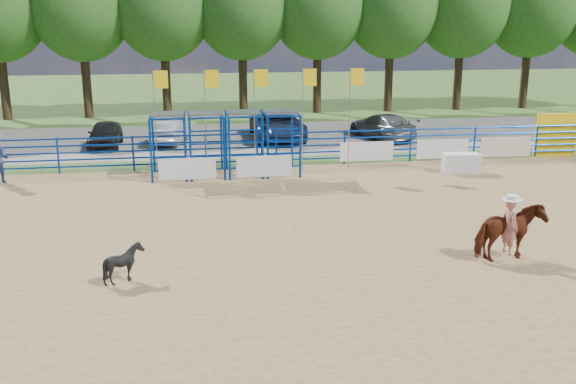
{
  "coord_description": "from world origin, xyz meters",
  "views": [
    {
      "loc": [
        -3.7,
        -16.76,
        6.16
      ],
      "look_at": [
        -0.91,
        1.0,
        1.3
      ],
      "focal_mm": 40.0,
      "sensor_mm": 36.0,
      "label": 1
    }
  ],
  "objects_px": {
    "announcer_table": "(461,163)",
    "calf": "(124,263)",
    "car_d": "(382,126)",
    "car_a": "(105,134)",
    "horse_and_rider": "(510,228)",
    "car_b": "(171,131)",
    "car_c": "(277,125)"
  },
  "relations": [
    {
      "from": "car_b",
      "to": "car_d",
      "type": "relative_size",
      "value": 0.82
    },
    {
      "from": "car_c",
      "to": "car_b",
      "type": "bearing_deg",
      "value": -176.84
    },
    {
      "from": "car_b",
      "to": "car_c",
      "type": "bearing_deg",
      "value": -163.58
    },
    {
      "from": "calf",
      "to": "car_d",
      "type": "distance_m",
      "value": 21.3
    },
    {
      "from": "calf",
      "to": "car_d",
      "type": "xyz_separation_m",
      "value": [
        11.84,
        17.71,
        0.18
      ]
    },
    {
      "from": "car_a",
      "to": "car_d",
      "type": "xyz_separation_m",
      "value": [
        14.28,
        0.1,
        0.03
      ]
    },
    {
      "from": "car_b",
      "to": "car_c",
      "type": "relative_size",
      "value": 0.67
    },
    {
      "from": "car_b",
      "to": "car_a",
      "type": "bearing_deg",
      "value": 21.68
    },
    {
      "from": "car_a",
      "to": "announcer_table",
      "type": "bearing_deg",
      "value": -27.4
    },
    {
      "from": "car_a",
      "to": "car_d",
      "type": "distance_m",
      "value": 14.28
    },
    {
      "from": "car_a",
      "to": "horse_and_rider",
      "type": "bearing_deg",
      "value": -54.78
    },
    {
      "from": "horse_and_rider",
      "to": "car_b",
      "type": "distance_m",
      "value": 20.3
    },
    {
      "from": "announcer_table",
      "to": "calf",
      "type": "relative_size",
      "value": 1.58
    },
    {
      "from": "car_a",
      "to": "car_c",
      "type": "bearing_deg",
      "value": 5.44
    },
    {
      "from": "announcer_table",
      "to": "car_c",
      "type": "bearing_deg",
      "value": 126.13
    },
    {
      "from": "announcer_table",
      "to": "car_c",
      "type": "xyz_separation_m",
      "value": [
        -6.43,
        8.8,
        0.36
      ]
    },
    {
      "from": "car_c",
      "to": "calf",
      "type": "bearing_deg",
      "value": -108.77
    },
    {
      "from": "car_a",
      "to": "calf",
      "type": "bearing_deg",
      "value": -81.57
    },
    {
      "from": "horse_and_rider",
      "to": "car_c",
      "type": "xyz_separation_m",
      "value": [
        -3.51,
        18.46,
        -0.13
      ]
    },
    {
      "from": "announcer_table",
      "to": "car_d",
      "type": "relative_size",
      "value": 0.33
    },
    {
      "from": "announcer_table",
      "to": "calf",
      "type": "height_order",
      "value": "calf"
    },
    {
      "from": "car_a",
      "to": "car_d",
      "type": "relative_size",
      "value": 0.81
    },
    {
      "from": "car_d",
      "to": "car_c",
      "type": "bearing_deg",
      "value": -22.54
    },
    {
      "from": "calf",
      "to": "car_a",
      "type": "xyz_separation_m",
      "value": [
        -2.44,
        17.6,
        0.14
      ]
    },
    {
      "from": "car_c",
      "to": "car_d",
      "type": "relative_size",
      "value": 1.21
    },
    {
      "from": "car_a",
      "to": "car_d",
      "type": "height_order",
      "value": "car_d"
    },
    {
      "from": "calf",
      "to": "car_d",
      "type": "bearing_deg",
      "value": -21.7
    },
    {
      "from": "calf",
      "to": "car_a",
      "type": "relative_size",
      "value": 0.26
    },
    {
      "from": "car_d",
      "to": "horse_and_rider",
      "type": "bearing_deg",
      "value": 67.63
    },
    {
      "from": "car_c",
      "to": "car_d",
      "type": "xyz_separation_m",
      "value": [
        5.53,
        -0.65,
        -0.11
      ]
    },
    {
      "from": "announcer_table",
      "to": "car_b",
      "type": "relative_size",
      "value": 0.4
    },
    {
      "from": "announcer_table",
      "to": "car_d",
      "type": "bearing_deg",
      "value": 96.24
    }
  ]
}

